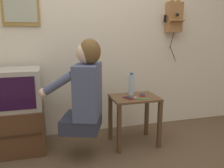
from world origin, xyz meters
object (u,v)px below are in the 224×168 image
(person, at_px, (85,89))
(television, at_px, (13,89))
(cell_phone_spare, at_px, (142,95))
(toothbrush, at_px, (140,98))
(cell_phone_held, at_px, (128,98))
(wall_phone_antique, at_px, (174,17))
(water_bottle, at_px, (131,84))
(framed_picture, at_px, (20,0))

(person, xyz_separation_m, television, (-0.69, 0.34, -0.03))
(cell_phone_spare, bearing_deg, toothbrush, -97.23)
(person, xyz_separation_m, cell_phone_spare, (0.67, 0.17, -0.15))
(television, height_order, cell_phone_held, television)
(wall_phone_antique, xyz_separation_m, cell_phone_held, (-0.77, -0.48, -0.88))
(television, relative_size, toothbrush, 3.68)
(person, xyz_separation_m, water_bottle, (0.56, 0.24, -0.04))
(wall_phone_antique, height_order, cell_phone_spare, wall_phone_antique)
(wall_phone_antique, height_order, cell_phone_held, wall_phone_antique)
(cell_phone_spare, bearing_deg, television, -163.00)
(framed_picture, xyz_separation_m, water_bottle, (1.14, -0.39, -0.91))
(television, bearing_deg, wall_phone_antique, 6.89)
(water_bottle, relative_size, toothbrush, 1.70)
(cell_phone_held, xyz_separation_m, toothbrush, (0.12, -0.05, 0.00))
(cell_phone_held, relative_size, water_bottle, 0.54)
(framed_picture, xyz_separation_m, cell_phone_held, (1.06, -0.52, -1.03))
(wall_phone_antique, xyz_separation_m, water_bottle, (-0.69, -0.34, -0.76))
(television, relative_size, cell_phone_held, 3.98)
(television, xyz_separation_m, toothbrush, (1.29, -0.30, -0.12))
(cell_phone_held, height_order, water_bottle, water_bottle)
(framed_picture, bearing_deg, wall_phone_antique, -1.37)
(person, distance_m, toothbrush, 0.62)
(cell_phone_spare, distance_m, water_bottle, 0.17)
(wall_phone_antique, distance_m, cell_phone_spare, 1.13)
(television, distance_m, framed_picture, 0.96)
(toothbrush, bearing_deg, wall_phone_antique, -32.31)
(wall_phone_antique, distance_m, cell_phone_held, 1.26)
(cell_phone_held, bearing_deg, water_bottle, 34.30)
(person, distance_m, television, 0.77)
(framed_picture, height_order, water_bottle, framed_picture)
(toothbrush, bearing_deg, cell_phone_held, 83.16)
(toothbrush, bearing_deg, water_bottle, 28.41)
(framed_picture, relative_size, cell_phone_spare, 3.93)
(framed_picture, bearing_deg, person, -47.19)
(person, distance_m, cell_phone_spare, 0.71)
(cell_phone_held, distance_m, toothbrush, 0.13)
(toothbrush, bearing_deg, television, 95.39)
(water_bottle, bearing_deg, framed_picture, 161.32)
(wall_phone_antique, distance_m, water_bottle, 1.08)
(person, distance_m, wall_phone_antique, 1.56)
(cell_phone_held, bearing_deg, television, 143.42)
(framed_picture, distance_m, cell_phone_held, 1.57)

